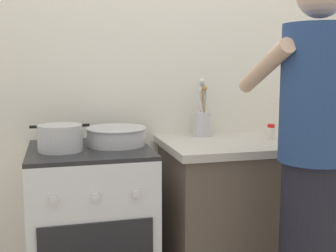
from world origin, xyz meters
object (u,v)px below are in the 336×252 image
(mixing_bowl, at_px, (116,135))
(utensil_crock, at_px, (202,119))
(spice_bottle, at_px, (271,132))
(oil_bottle, at_px, (293,122))
(stove_range, at_px, (92,234))
(pot, at_px, (60,138))
(person, at_px, (312,170))

(mixing_bowl, relative_size, utensil_crock, 0.93)
(spice_bottle, distance_m, oil_bottle, 0.17)
(stove_range, relative_size, pot, 3.22)
(mixing_bowl, distance_m, person, 0.97)
(utensil_crock, bearing_deg, pot, -163.15)
(utensil_crock, relative_size, oil_bottle, 1.54)
(spice_bottle, bearing_deg, stove_range, 179.65)
(pot, xyz_separation_m, mixing_bowl, (0.28, 0.08, -0.01))
(oil_bottle, distance_m, person, 0.65)
(pot, bearing_deg, utensil_crock, 16.85)
(pot, xyz_separation_m, utensil_crock, (0.80, 0.24, 0.04))
(stove_range, xyz_separation_m, person, (0.91, -0.55, 0.41))
(mixing_bowl, height_order, spice_bottle, mixing_bowl)
(stove_range, relative_size, mixing_bowl, 2.89)
(mixing_bowl, relative_size, spice_bottle, 3.64)
(pot, distance_m, person, 1.17)
(mixing_bowl, xyz_separation_m, spice_bottle, (0.86, -0.04, -0.01))
(pot, distance_m, oil_bottle, 1.30)
(pot, height_order, person, person)
(utensil_crock, xyz_separation_m, person, (0.25, -0.75, -0.14))
(utensil_crock, bearing_deg, oil_bottle, -18.27)
(mixing_bowl, bearing_deg, person, -37.05)
(utensil_crock, bearing_deg, mixing_bowl, -162.46)
(utensil_crock, xyz_separation_m, oil_bottle, (0.49, -0.16, -0.01))
(spice_bottle, bearing_deg, utensil_crock, 148.28)
(pot, height_order, utensil_crock, utensil_crock)
(utensil_crock, height_order, person, person)
(mixing_bowl, xyz_separation_m, person, (0.77, -0.58, -0.09))
(mixing_bowl, bearing_deg, utensil_crock, 17.54)
(mixing_bowl, bearing_deg, oil_bottle, 0.11)
(stove_range, relative_size, oil_bottle, 4.12)
(pot, height_order, mixing_bowl, pot)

